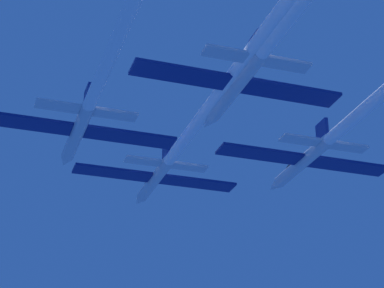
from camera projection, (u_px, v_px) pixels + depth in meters
The scene contains 2 objects.
jet_lead at pixel (211, 104), 69.78m from camera, with size 19.62×67.94×3.25m.
jet_left_wing at pixel (132, 5), 53.31m from camera, with size 19.62×72.62×3.25m.
Camera 1 is at (-21.96, -77.32, -32.31)m, focal length 68.34 mm.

